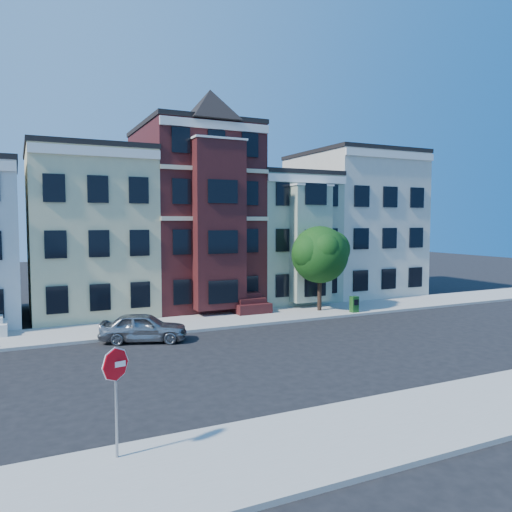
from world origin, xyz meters
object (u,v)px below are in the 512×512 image
street_tree (320,258)px  stop_sign (116,396)px  newspaper_box (354,304)px  parked_car (143,327)px

street_tree → stop_sign: bearing=-136.1°
street_tree → newspaper_box: street_tree is taller
street_tree → newspaper_box: bearing=-43.1°
newspaper_box → stop_sign: stop_sign is taller
parked_car → stop_sign: size_ratio=1.36×
street_tree → stop_sign: (-15.29, -14.73, -1.80)m
street_tree → parked_car: (-11.92, -2.83, -2.77)m
newspaper_box → stop_sign: size_ratio=0.33×
street_tree → parked_car: 12.56m
street_tree → newspaper_box: size_ratio=6.67×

